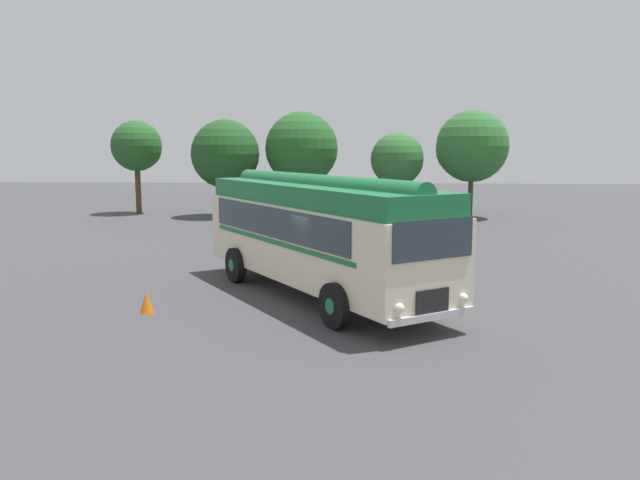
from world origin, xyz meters
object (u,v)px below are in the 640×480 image
(vintage_bus, at_px, (317,231))
(car_mid_left, at_px, (349,216))
(car_near_left, at_px, (291,215))
(traffic_cone, at_px, (146,302))
(car_mid_right, at_px, (398,217))

(vintage_bus, relative_size, car_mid_left, 2.24)
(car_near_left, xyz_separation_m, traffic_cone, (-2.05, -16.27, -0.57))
(car_near_left, relative_size, car_mid_right, 1.00)
(vintage_bus, bearing_deg, car_mid_left, 86.91)
(car_mid_right, xyz_separation_m, traffic_cone, (-7.45, -15.53, -0.57))
(car_mid_left, xyz_separation_m, traffic_cone, (-5.01, -15.62, -0.57))
(car_near_left, bearing_deg, car_mid_left, -12.38)
(vintage_bus, relative_size, traffic_cone, 17.73)
(car_mid_left, relative_size, car_mid_right, 1.03)
(car_mid_left, bearing_deg, traffic_cone, -107.79)
(car_mid_left, distance_m, traffic_cone, 16.42)
(car_mid_right, distance_m, traffic_cone, 17.24)
(car_near_left, xyz_separation_m, car_mid_left, (2.96, -0.65, 0.00))
(traffic_cone, bearing_deg, car_mid_left, 72.21)
(traffic_cone, bearing_deg, car_mid_right, 64.38)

